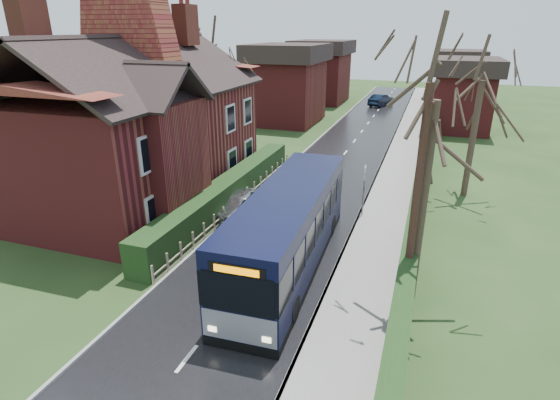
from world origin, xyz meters
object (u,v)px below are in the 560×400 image
at_px(bus, 289,230).
at_px(bus_stop_sign, 364,184).
at_px(brick_house, 140,122).
at_px(car_silver, 240,204).
at_px(car_green, 252,218).
at_px(telegraph_pole, 416,201).

relative_size(bus, bus_stop_sign, 3.91).
distance_m(bus, bus_stop_sign, 6.25).
bearing_deg(brick_house, bus, -25.34).
height_order(bus, car_silver, bus).
distance_m(brick_house, bus, 11.28).
bearing_deg(car_green, bus_stop_sign, 15.88).
bearing_deg(car_green, brick_house, 147.79).
bearing_deg(car_silver, brick_house, 171.06).
relative_size(brick_house, telegraph_pole, 1.93).
xyz_separation_m(brick_house, car_green, (7.13, -1.91, -3.78)).
bearing_deg(car_silver, car_green, -51.64).
xyz_separation_m(car_silver, telegraph_pole, (8.60, -5.11, 3.21)).
bearing_deg(telegraph_pole, bus, 146.40).
bearing_deg(bus_stop_sign, bus, -113.02).
xyz_separation_m(brick_house, bus, (9.88, -4.68, -2.75)).
bearing_deg(telegraph_pole, car_silver, 127.80).
height_order(bus, telegraph_pole, telegraph_pole).
relative_size(bus_stop_sign, telegraph_pole, 0.37).
bearing_deg(bus_stop_sign, car_silver, -167.24).
xyz_separation_m(car_green, bus_stop_sign, (4.80, 3.13, 1.24)).
bearing_deg(car_green, telegraph_pole, -44.25).
distance_m(brick_house, bus_stop_sign, 12.26).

